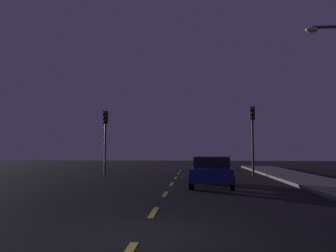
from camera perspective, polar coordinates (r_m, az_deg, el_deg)
ground_plane at (r=13.79m, az=-0.26°, el=-11.57°), size 80.00×80.00×0.00m
lane_stripe_second at (r=9.47m, az=-2.53°, el=-14.92°), size 0.16×1.60×0.01m
lane_stripe_third at (r=13.20m, az=-0.48°, el=-11.88°), size 0.16×1.60×0.01m
lane_stripe_fourth at (r=16.96m, az=0.64°, el=-10.18°), size 0.16×1.60×0.01m
lane_stripe_fifth at (r=20.74m, az=1.35°, el=-9.09°), size 0.16×1.60×0.01m
lane_stripe_sixth at (r=24.52m, az=1.84°, el=-8.34°), size 0.16×1.60×0.01m
lane_stripe_seventh at (r=28.31m, az=2.19°, el=-7.79°), size 0.16×1.60×0.01m
traffic_signal_left at (r=23.37m, az=-10.99°, el=-0.64°), size 0.32×0.38×4.53m
traffic_signal_right at (r=22.90m, az=14.66°, el=-0.17°), size 0.32×0.38×4.74m
car_stopped_ahead at (r=15.90m, az=7.76°, el=-7.86°), size 2.22×4.19×1.45m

